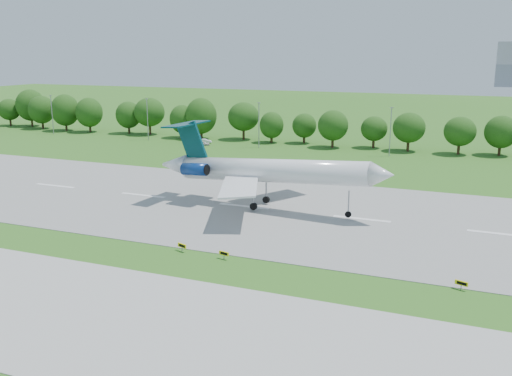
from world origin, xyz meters
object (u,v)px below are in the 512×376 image
at_px(taxi_sign_left, 182,246).
at_px(service_vehicle_b, 204,143).
at_px(airliner, 261,169).
at_px(service_vehicle_a, 205,141).

distance_m(taxi_sign_left, service_vehicle_b, 86.20).
bearing_deg(airliner, service_vehicle_b, 129.78).
relative_size(service_vehicle_a, service_vehicle_b, 1.13).
relative_size(taxi_sign_left, service_vehicle_b, 0.46).
relative_size(airliner, service_vehicle_a, 11.37).
height_order(airliner, taxi_sign_left, airliner).
xyz_separation_m(airliner, service_vehicle_a, (-39.98, 58.12, -6.03)).
distance_m(airliner, taxi_sign_left, 24.31).
distance_m(taxi_sign_left, service_vehicle_a, 90.13).
bearing_deg(service_vehicle_b, taxi_sign_left, -165.84).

